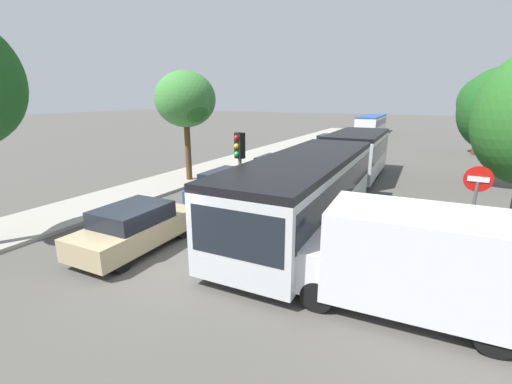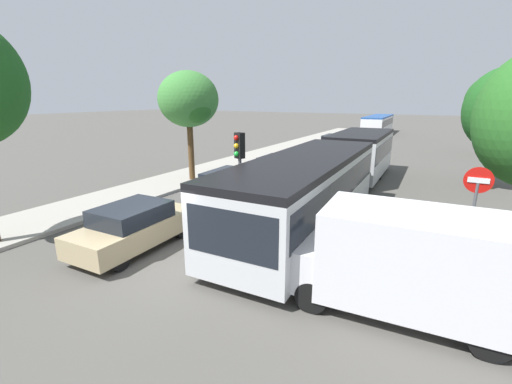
% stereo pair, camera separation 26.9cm
% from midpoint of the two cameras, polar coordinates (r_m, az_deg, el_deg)
% --- Properties ---
extents(ground_plane, '(200.00, 200.00, 0.00)m').
position_cam_midpoint_polar(ground_plane, '(9.99, -12.15, -12.11)').
color(ground_plane, '#4F4C47').
extents(kerb_strip_left, '(3.20, 50.64, 0.14)m').
position_cam_midpoint_polar(kerb_strip_left, '(30.18, 3.29, 6.83)').
color(kerb_strip_left, '#9E998E').
rests_on(kerb_strip_left, ground).
extents(articulated_bus, '(3.15, 17.90, 2.65)m').
position_cam_midpoint_polar(articulated_bus, '(15.63, 13.52, 3.81)').
color(articulated_bus, silver).
rests_on(articulated_bus, ground).
extents(city_bus_rear, '(2.73, 11.00, 2.35)m').
position_cam_midpoint_polar(city_bus_rear, '(47.97, 19.84, 10.70)').
color(city_bus_rear, silver).
rests_on(city_bus_rear, ground).
extents(queued_car_tan, '(1.82, 4.10, 1.41)m').
position_cam_midpoint_polar(queued_car_tan, '(11.25, -18.91, -5.43)').
color(queued_car_tan, tan).
rests_on(queued_car_tan, ground).
extents(queued_car_blue, '(1.92, 4.34, 1.49)m').
position_cam_midpoint_polar(queued_car_blue, '(15.14, -3.77, 0.84)').
color(queued_car_blue, '#284799').
rests_on(queued_car_blue, ground).
extents(queued_car_navy, '(1.79, 4.05, 1.39)m').
position_cam_midpoint_polar(queued_car_navy, '(19.54, 3.95, 4.00)').
color(queued_car_navy, navy).
rests_on(queued_car_navy, ground).
extents(queued_car_silver, '(1.89, 4.26, 1.47)m').
position_cam_midpoint_polar(queued_car_silver, '(24.87, 10.55, 6.32)').
color(queued_car_silver, '#B7BABF').
rests_on(queued_car_silver, ground).
extents(queued_car_green, '(1.99, 4.49, 1.55)m').
position_cam_midpoint_polar(queued_car_green, '(30.17, 13.26, 7.81)').
color(queued_car_green, '#236638').
rests_on(queued_car_green, ground).
extents(queued_car_black, '(1.83, 4.14, 1.42)m').
position_cam_midpoint_polar(queued_car_black, '(35.42, 16.45, 8.57)').
color(queued_car_black, black).
rests_on(queued_car_black, ground).
extents(white_van, '(5.10, 2.23, 2.31)m').
position_cam_midpoint_polar(white_van, '(8.09, 25.22, -10.35)').
color(white_van, silver).
rests_on(white_van, ground).
extents(traffic_light, '(0.38, 0.40, 3.40)m').
position_cam_midpoint_polar(traffic_light, '(12.13, -2.16, 5.62)').
color(traffic_light, '#56595E').
rests_on(traffic_light, ground).
extents(no_entry_sign, '(0.70, 0.08, 2.82)m').
position_cam_midpoint_polar(no_entry_sign, '(10.93, 33.25, -1.37)').
color(no_entry_sign, '#56595E').
rests_on(no_entry_sign, ground).
extents(tree_left_mid, '(3.20, 3.20, 5.96)m').
position_cam_midpoint_polar(tree_left_mid, '(19.07, -10.64, 14.67)').
color(tree_left_mid, '#51381E').
rests_on(tree_left_mid, ground).
extents(tree_right_mid, '(3.66, 3.66, 6.06)m').
position_cam_midpoint_polar(tree_right_mid, '(21.16, 36.33, 10.94)').
color(tree_right_mid, '#51381E').
rests_on(tree_right_mid, ground).
extents(tree_right_far, '(3.58, 3.58, 6.29)m').
position_cam_midpoint_polar(tree_right_far, '(33.46, 34.52, 12.13)').
color(tree_right_far, '#51381E').
rests_on(tree_right_far, ground).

